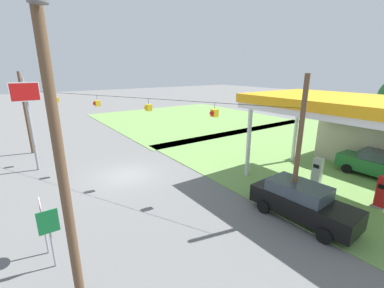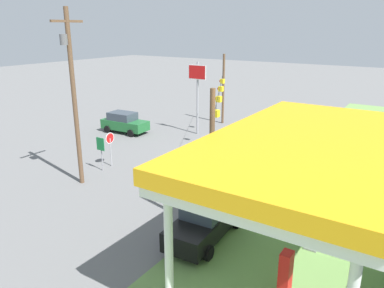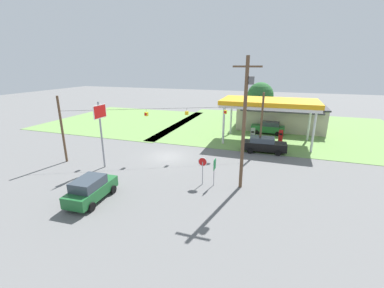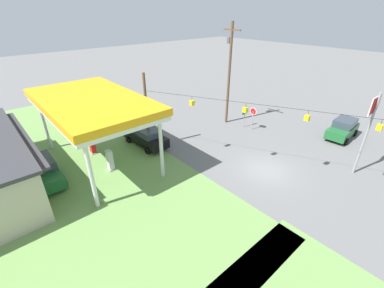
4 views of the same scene
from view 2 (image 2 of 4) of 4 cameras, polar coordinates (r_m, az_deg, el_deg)
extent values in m
plane|color=slate|center=(28.80, 4.08, -2.10)|extent=(160.00, 160.00, 0.00)
cube|color=silver|center=(14.72, 17.59, -1.64)|extent=(11.93, 6.56, 0.35)
cube|color=orange|center=(14.58, 17.75, 0.03)|extent=(12.13, 6.76, 0.55)
cylinder|color=silver|center=(21.15, 14.07, -3.00)|extent=(0.28, 0.28, 4.82)
cylinder|color=silver|center=(12.52, -3.51, -17.65)|extent=(0.28, 0.28, 4.82)
cube|color=gray|center=(18.41, 17.79, -14.72)|extent=(0.71, 0.56, 0.12)
cube|color=silver|center=(17.96, 18.06, -12.28)|extent=(0.55, 0.40, 1.67)
cube|color=black|center=(17.85, 17.48, -11.20)|extent=(0.39, 0.03, 0.24)
cube|color=red|center=(14.97, 14.06, -18.43)|extent=(0.55, 0.40, 1.67)
cube|color=black|center=(14.83, 13.35, -17.17)|extent=(0.39, 0.03, 0.24)
cube|color=black|center=(18.01, 2.15, -11.87)|extent=(5.16, 2.16, 0.91)
cube|color=#333D47|center=(17.89, 2.63, -9.35)|extent=(2.88, 1.87, 0.60)
cylinder|color=black|center=(16.69, 2.54, -16.29)|extent=(0.69, 0.26, 0.68)
cylinder|color=black|center=(17.48, -3.16, -14.59)|extent=(0.69, 0.26, 0.68)
cylinder|color=black|center=(19.13, 6.91, -11.66)|extent=(0.69, 0.26, 0.68)
cylinder|color=black|center=(19.83, 1.80, -10.43)|extent=(0.69, 0.26, 0.68)
cube|color=#1E602D|center=(36.01, -10.17, 2.94)|extent=(2.10, 4.59, 0.86)
cube|color=#333D47|center=(35.99, -10.57, 4.20)|extent=(1.84, 2.56, 0.72)
cylinder|color=black|center=(35.98, -7.47, 2.34)|extent=(0.26, 0.69, 0.68)
cylinder|color=black|center=(34.55, -9.35, 1.63)|extent=(0.26, 0.69, 0.68)
cylinder|color=black|center=(37.69, -10.85, 2.87)|extent=(0.26, 0.69, 0.68)
cylinder|color=black|center=(36.33, -12.77, 2.20)|extent=(0.26, 0.69, 0.68)
cylinder|color=#99999E|center=(27.33, -12.27, -1.23)|extent=(0.08, 0.08, 2.10)
cylinder|color=white|center=(27.02, -12.41, 0.88)|extent=(0.80, 0.03, 0.80)
cylinder|color=red|center=(27.02, -12.41, 0.88)|extent=(0.70, 0.03, 0.70)
cylinder|color=gray|center=(34.45, 0.85, 6.94)|extent=(0.18, 0.18, 6.68)
cube|color=white|center=(34.02, 0.78, 10.88)|extent=(0.06, 1.82, 1.30)
cube|color=red|center=(34.02, 0.78, 10.88)|extent=(0.07, 1.70, 1.18)
cylinder|color=gray|center=(26.56, -13.60, -1.53)|extent=(0.07, 0.07, 2.40)
cube|color=#146B33|center=(26.30, -13.79, -0.01)|extent=(0.04, 0.70, 0.90)
cylinder|color=brown|center=(23.79, -17.48, 6.34)|extent=(0.28, 0.28, 10.71)
cube|color=brown|center=(23.41, -18.53, 17.33)|extent=(2.20, 0.14, 0.14)
cylinder|color=#59595B|center=(23.20, -18.97, 14.81)|extent=(0.44, 0.44, 0.60)
cylinder|color=brown|center=(38.59, 4.79, 8.30)|extent=(0.24, 0.24, 7.06)
cylinder|color=brown|center=(17.30, 3.00, -3.13)|extent=(0.24, 0.24, 7.06)
cylinder|color=black|center=(27.46, 4.32, 8.79)|extent=(19.52, 10.02, 0.02)
cylinder|color=black|center=(34.00, 4.68, 10.14)|extent=(0.02, 0.02, 0.35)
cube|color=yellow|center=(34.05, 4.66, 9.52)|extent=(0.32, 0.32, 0.40)
sphere|color=red|center=(34.13, 4.41, 9.54)|extent=(0.28, 0.28, 0.28)
cylinder|color=black|center=(29.66, 4.45, 9.09)|extent=(0.02, 0.02, 0.35)
cube|color=yellow|center=(29.71, 4.44, 8.37)|extent=(0.32, 0.32, 0.40)
sphere|color=red|center=(29.79, 4.15, 8.40)|extent=(0.28, 0.28, 0.28)
cylinder|color=black|center=(25.33, 4.15, 7.67)|extent=(0.02, 0.02, 0.35)
cube|color=yellow|center=(25.39, 4.13, 6.84)|extent=(0.32, 0.32, 0.40)
sphere|color=yellow|center=(25.48, 3.80, 6.88)|extent=(0.28, 0.28, 0.28)
cylinder|color=black|center=(21.02, 3.73, 5.67)|extent=(0.02, 0.02, 0.35)
cube|color=yellow|center=(21.10, 3.71, 4.67)|extent=(0.32, 0.32, 0.40)
sphere|color=red|center=(21.18, 3.31, 4.73)|extent=(0.28, 0.28, 0.28)
camera|label=1|loc=(20.50, -35.59, 7.56)|focal=24.00mm
camera|label=3|loc=(40.28, -40.56, 14.03)|focal=24.00mm
camera|label=4|loc=(33.30, 40.61, 17.28)|focal=24.00mm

